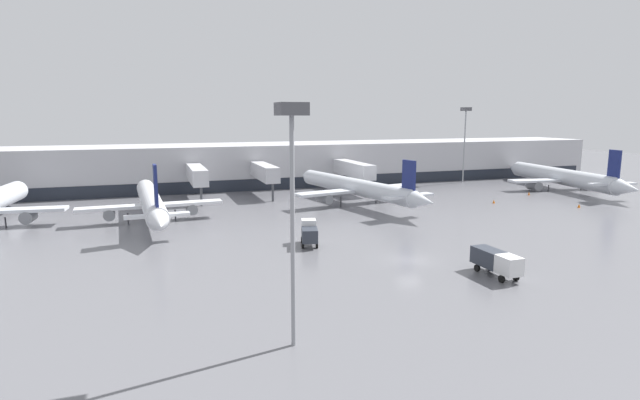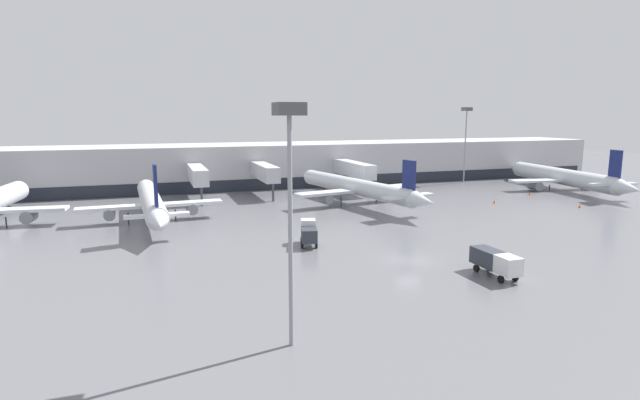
% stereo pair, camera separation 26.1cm
% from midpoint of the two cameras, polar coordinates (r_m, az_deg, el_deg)
% --- Properties ---
extents(ground_plane, '(320.00, 320.00, 0.00)m').
position_cam_midpoint_polar(ground_plane, '(53.95, 10.02, -6.77)').
color(ground_plane, slate).
extents(terminal_building, '(160.00, 31.96, 9.00)m').
position_cam_midpoint_polar(terminal_building, '(110.35, -5.71, 4.08)').
color(terminal_building, '#B2B2B7').
rests_on(terminal_building, ground_plane).
extents(parked_jet_0, '(20.12, 35.67, 9.38)m').
position_cam_midpoint_polar(parked_jet_0, '(75.36, -18.84, -0.21)').
color(parked_jet_0, silver).
rests_on(parked_jet_0, ground_plane).
extents(parked_jet_1, '(22.98, 38.03, 8.65)m').
position_cam_midpoint_polar(parked_jet_1, '(85.46, 4.10, 1.46)').
color(parked_jet_1, silver).
rests_on(parked_jet_1, ground_plane).
extents(parked_jet_2, '(23.32, 39.28, 9.09)m').
position_cam_midpoint_polar(parked_jet_2, '(113.50, 25.97, 2.36)').
color(parked_jet_2, silver).
rests_on(parked_jet_2, ground_plane).
extents(service_truck_0, '(2.79, 4.61, 2.84)m').
position_cam_midpoint_polar(service_truck_0, '(58.76, -1.37, -3.70)').
color(service_truck_0, '#2D333D').
rests_on(service_truck_0, ground_plane).
extents(service_truck_1, '(1.91, 5.70, 2.39)m').
position_cam_midpoint_polar(service_truck_1, '(50.52, 19.34, -6.54)').
color(service_truck_1, '#2D333D').
rests_on(service_truck_1, ground_plane).
extents(traffic_cone_0, '(0.40, 0.40, 0.65)m').
position_cam_midpoint_polar(traffic_cone_0, '(91.93, 19.17, -0.15)').
color(traffic_cone_0, orange).
rests_on(traffic_cone_0, ground_plane).
extents(traffic_cone_1, '(0.48, 0.48, 0.61)m').
position_cam_midpoint_polar(traffic_cone_1, '(93.17, 27.42, -0.59)').
color(traffic_cone_1, orange).
rests_on(traffic_cone_1, ground_plane).
extents(traffic_cone_2, '(0.37, 0.37, 0.70)m').
position_cam_midpoint_polar(traffic_cone_2, '(103.72, 22.71, 0.71)').
color(traffic_cone_2, orange).
rests_on(traffic_cone_2, ground_plane).
extents(apron_light_mast_0, '(1.80, 1.80, 15.90)m').
position_cam_midpoint_polar(apron_light_mast_0, '(31.28, -3.47, 5.33)').
color(apron_light_mast_0, gray).
rests_on(apron_light_mast_0, ground_plane).
extents(apron_light_mast_2, '(1.80, 1.80, 16.89)m').
position_cam_midpoint_polar(apron_light_mast_2, '(117.60, 16.23, 8.47)').
color(apron_light_mast_2, gray).
rests_on(apron_light_mast_2, ground_plane).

